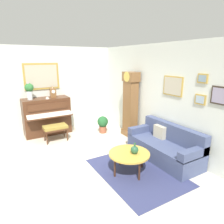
{
  "coord_description": "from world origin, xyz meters",
  "views": [
    {
      "loc": [
        4.26,
        -1.47,
        2.4
      ],
      "look_at": [
        -0.09,
        1.09,
        1.06
      ],
      "focal_mm": 32.33,
      "sensor_mm": 36.0,
      "label": 1
    }
  ],
  "objects_px": {
    "potted_plant": "(103,123)",
    "teacup": "(47,98)",
    "piano_bench": "(55,128)",
    "coffee_table": "(129,154)",
    "green_jug": "(135,150)",
    "piano": "(47,116)",
    "grandfather_clock": "(130,106)",
    "flower_vase": "(29,89)",
    "couch": "(165,146)",
    "mantel_clock": "(53,92)"
  },
  "relations": [
    {
      "from": "potted_plant",
      "to": "teacup",
      "type": "bearing_deg",
      "value": -113.79
    },
    {
      "from": "piano_bench",
      "to": "potted_plant",
      "type": "relative_size",
      "value": 1.25
    },
    {
      "from": "coffee_table",
      "to": "green_jug",
      "type": "relative_size",
      "value": 3.67
    },
    {
      "from": "piano",
      "to": "grandfather_clock",
      "type": "bearing_deg",
      "value": 56.23
    },
    {
      "from": "potted_plant",
      "to": "piano",
      "type": "bearing_deg",
      "value": -117.54
    },
    {
      "from": "piano",
      "to": "teacup",
      "type": "bearing_deg",
      "value": 11.8
    },
    {
      "from": "grandfather_clock",
      "to": "flower_vase",
      "type": "bearing_deg",
      "value": -119.04
    },
    {
      "from": "piano_bench",
      "to": "green_jug",
      "type": "xyz_separation_m",
      "value": [
        2.63,
        0.97,
        0.14
      ]
    },
    {
      "from": "piano_bench",
      "to": "coffee_table",
      "type": "height_order",
      "value": "piano_bench"
    },
    {
      "from": "piano",
      "to": "potted_plant",
      "type": "height_order",
      "value": "piano"
    },
    {
      "from": "coffee_table",
      "to": "teacup",
      "type": "relative_size",
      "value": 7.59
    },
    {
      "from": "coffee_table",
      "to": "piano",
      "type": "bearing_deg",
      "value": -163.97
    },
    {
      "from": "green_jug",
      "to": "teacup",
      "type": "bearing_deg",
      "value": -162.93
    },
    {
      "from": "grandfather_clock",
      "to": "couch",
      "type": "distance_m",
      "value": 1.84
    },
    {
      "from": "piano",
      "to": "piano_bench",
      "type": "xyz_separation_m",
      "value": [
        0.75,
        0.05,
        -0.2
      ]
    },
    {
      "from": "mantel_clock",
      "to": "flower_vase",
      "type": "relative_size",
      "value": 0.66
    },
    {
      "from": "piano",
      "to": "green_jug",
      "type": "bearing_deg",
      "value": 16.85
    },
    {
      "from": "grandfather_clock",
      "to": "potted_plant",
      "type": "height_order",
      "value": "grandfather_clock"
    },
    {
      "from": "teacup",
      "to": "mantel_clock",
      "type": "bearing_deg",
      "value": 122.98
    },
    {
      "from": "piano_bench",
      "to": "grandfather_clock",
      "type": "bearing_deg",
      "value": 71.05
    },
    {
      "from": "piano",
      "to": "mantel_clock",
      "type": "distance_m",
      "value": 0.8
    },
    {
      "from": "coffee_table",
      "to": "green_jug",
      "type": "distance_m",
      "value": 0.16
    },
    {
      "from": "piano",
      "to": "teacup",
      "type": "height_order",
      "value": "teacup"
    },
    {
      "from": "couch",
      "to": "potted_plant",
      "type": "height_order",
      "value": "couch"
    },
    {
      "from": "grandfather_clock",
      "to": "green_jug",
      "type": "distance_m",
      "value": 2.28
    },
    {
      "from": "piano",
      "to": "coffee_table",
      "type": "height_order",
      "value": "piano"
    },
    {
      "from": "mantel_clock",
      "to": "potted_plant",
      "type": "height_order",
      "value": "mantel_clock"
    },
    {
      "from": "coffee_table",
      "to": "teacup",
      "type": "height_order",
      "value": "teacup"
    },
    {
      "from": "grandfather_clock",
      "to": "teacup",
      "type": "relative_size",
      "value": 17.5
    },
    {
      "from": "flower_vase",
      "to": "piano_bench",
      "type": "bearing_deg",
      "value": 34.29
    },
    {
      "from": "couch",
      "to": "grandfather_clock",
      "type": "bearing_deg",
      "value": 174.85
    },
    {
      "from": "teacup",
      "to": "potted_plant",
      "type": "xyz_separation_m",
      "value": [
        0.69,
        1.57,
        -0.89
      ]
    },
    {
      "from": "teacup",
      "to": "green_jug",
      "type": "distance_m",
      "value": 3.44
    },
    {
      "from": "flower_vase",
      "to": "potted_plant",
      "type": "height_order",
      "value": "flower_vase"
    },
    {
      "from": "piano",
      "to": "couch",
      "type": "bearing_deg",
      "value": 33.0
    },
    {
      "from": "piano_bench",
      "to": "couch",
      "type": "distance_m",
      "value": 3.19
    },
    {
      "from": "coffee_table",
      "to": "potted_plant",
      "type": "height_order",
      "value": "potted_plant"
    },
    {
      "from": "coffee_table",
      "to": "couch",
      "type": "bearing_deg",
      "value": 94.25
    },
    {
      "from": "mantel_clock",
      "to": "piano",
      "type": "bearing_deg",
      "value": -90.45
    },
    {
      "from": "grandfather_clock",
      "to": "mantel_clock",
      "type": "xyz_separation_m",
      "value": [
        -1.49,
        -1.99,
        0.39
      ]
    },
    {
      "from": "grandfather_clock",
      "to": "flower_vase",
      "type": "relative_size",
      "value": 3.5
    },
    {
      "from": "flower_vase",
      "to": "mantel_clock",
      "type": "bearing_deg",
      "value": 89.96
    },
    {
      "from": "coffee_table",
      "to": "potted_plant",
      "type": "bearing_deg",
      "value": 165.0
    },
    {
      "from": "piano",
      "to": "couch",
      "type": "height_order",
      "value": "piano"
    },
    {
      "from": "teacup",
      "to": "green_jug",
      "type": "bearing_deg",
      "value": 17.07
    },
    {
      "from": "piano",
      "to": "mantel_clock",
      "type": "height_order",
      "value": "mantel_clock"
    },
    {
      "from": "potted_plant",
      "to": "piano_bench",
      "type": "bearing_deg",
      "value": -93.33
    },
    {
      "from": "piano_bench",
      "to": "potted_plant",
      "type": "distance_m",
      "value": 1.55
    },
    {
      "from": "grandfather_clock",
      "to": "piano",
      "type": "bearing_deg",
      "value": -123.77
    },
    {
      "from": "green_jug",
      "to": "piano_bench",
      "type": "bearing_deg",
      "value": -159.77
    }
  ]
}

